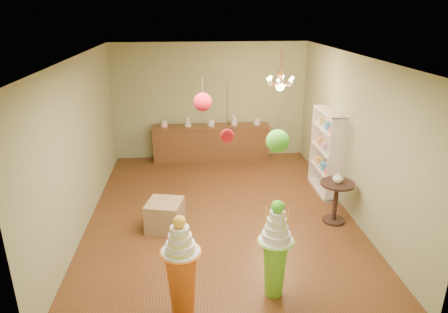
{
  "coord_description": "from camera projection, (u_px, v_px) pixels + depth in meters",
  "views": [
    {
      "loc": [
        -0.56,
        -6.97,
        3.78
      ],
      "look_at": [
        0.07,
        0.0,
        1.17
      ],
      "focal_mm": 32.0,
      "sensor_mm": 36.0,
      "label": 1
    }
  ],
  "objects": [
    {
      "name": "floor",
      "position": [
        220.0,
        212.0,
        7.87
      ],
      "size": [
        6.5,
        6.5,
        0.0
      ],
      "primitive_type": "plane",
      "color": "#552F16",
      "rests_on": "ground"
    },
    {
      "name": "ceiling",
      "position": [
        220.0,
        56.0,
        6.83
      ],
      "size": [
        6.5,
        6.5,
        0.0
      ],
      "primitive_type": "plane",
      "rotation": [
        3.14,
        0.0,
        0.0
      ],
      "color": "silver",
      "rests_on": "ground"
    },
    {
      "name": "wall_back",
      "position": [
        210.0,
        101.0,
        10.38
      ],
      "size": [
        5.0,
        0.04,
        3.0
      ],
      "primitive_type": "cube",
      "color": "gray",
      "rests_on": "ground"
    },
    {
      "name": "wall_front",
      "position": [
        244.0,
        232.0,
        4.32
      ],
      "size": [
        5.0,
        0.04,
        3.0
      ],
      "primitive_type": "cube",
      "color": "gray",
      "rests_on": "ground"
    },
    {
      "name": "wall_left",
      "position": [
        81.0,
        144.0,
        7.14
      ],
      "size": [
        0.04,
        6.5,
        3.0
      ],
      "primitive_type": "cube",
      "color": "gray",
      "rests_on": "ground"
    },
    {
      "name": "wall_right",
      "position": [
        351.0,
        136.0,
        7.56
      ],
      "size": [
        0.04,
        6.5,
        3.0
      ],
      "primitive_type": "cube",
      "color": "gray",
      "rests_on": "ground"
    },
    {
      "name": "pedestal_green",
      "position": [
        275.0,
        255.0,
        5.41
      ],
      "size": [
        0.59,
        0.59,
        1.46
      ],
      "rotation": [
        0.0,
        0.0,
        -0.34
      ],
      "color": "#6FC52B",
      "rests_on": "floor"
    },
    {
      "name": "pedestal_orange",
      "position": [
        182.0,
        275.0,
        5.04
      ],
      "size": [
        0.56,
        0.56,
        1.46
      ],
      "rotation": [
        0.0,
        0.0,
        0.17
      ],
      "color": "#D55E18",
      "rests_on": "floor"
    },
    {
      "name": "burlap_riser",
      "position": [
        165.0,
        216.0,
        7.18
      ],
      "size": [
        0.73,
        0.73,
        0.55
      ],
      "primitive_type": "cube",
      "rotation": [
        0.0,
        0.0,
        -0.24
      ],
      "color": "#8C6F4C",
      "rests_on": "floor"
    },
    {
      "name": "sideboard",
      "position": [
        211.0,
        142.0,
        10.48
      ],
      "size": [
        3.04,
        0.54,
        1.16
      ],
      "color": "brown",
      "rests_on": "floor"
    },
    {
      "name": "shelving_unit",
      "position": [
        326.0,
        152.0,
        8.5
      ],
      "size": [
        0.33,
        1.2,
        1.8
      ],
      "color": "beige",
      "rests_on": "floor"
    },
    {
      "name": "round_table",
      "position": [
        336.0,
        197.0,
        7.36
      ],
      "size": [
        0.67,
        0.67,
        0.8
      ],
      "rotation": [
        0.0,
        0.0,
        -0.09
      ],
      "color": "black",
      "rests_on": "floor"
    },
    {
      "name": "vase",
      "position": [
        338.0,
        177.0,
        7.22
      ],
      "size": [
        0.24,
        0.24,
        0.2
      ],
      "primitive_type": "imported",
      "rotation": [
        0.0,
        0.0,
        0.28
      ],
      "color": "beige",
      "rests_on": "round_table"
    },
    {
      "name": "pom_red_left",
      "position": [
        203.0,
        102.0,
        5.36
      ],
      "size": [
        0.25,
        0.25,
        0.53
      ],
      "color": "#423630",
      "rests_on": "ceiling"
    },
    {
      "name": "pom_green_mid",
      "position": [
        278.0,
        141.0,
        5.09
      ],
      "size": [
        0.3,
        0.3,
        0.96
      ],
      "color": "#423630",
      "rests_on": "ceiling"
    },
    {
      "name": "pom_red_right",
      "position": [
        227.0,
        135.0,
        4.49
      ],
      "size": [
        0.16,
        0.16,
        0.65
      ],
      "color": "#423630",
      "rests_on": "ceiling"
    },
    {
      "name": "chandelier",
      "position": [
        280.0,
        84.0,
        8.25
      ],
      "size": [
        0.68,
        0.68,
        0.85
      ],
      "rotation": [
        0.0,
        0.0,
        0.13
      ],
      "color": "#D3824A",
      "rests_on": "ceiling"
    }
  ]
}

